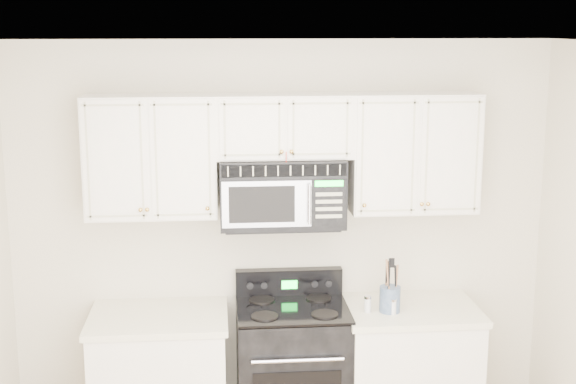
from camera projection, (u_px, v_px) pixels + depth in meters
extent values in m
cube|color=white|center=(316.00, 47.00, 3.31)|extent=(3.50, 3.50, 0.01)
cube|color=beige|center=(282.00, 239.00, 5.28)|extent=(3.50, 0.01, 2.60)
cube|color=beige|center=(158.00, 318.00, 4.99)|extent=(0.86, 0.65, 0.04)
cube|color=white|center=(408.00, 376.00, 5.22)|extent=(0.82, 0.63, 0.88)
cube|color=beige|center=(410.00, 310.00, 5.13)|extent=(0.86, 0.65, 0.04)
cube|color=black|center=(293.00, 377.00, 5.16)|extent=(0.71, 0.60, 0.92)
cylinder|color=silver|center=(298.00, 361.00, 4.79)|extent=(0.56, 0.02, 0.02)
cube|color=black|center=(293.00, 309.00, 5.07)|extent=(0.71, 0.60, 0.02)
cube|color=black|center=(289.00, 283.00, 5.30)|extent=(0.71, 0.08, 0.19)
cube|color=#11FF35|center=(289.00, 285.00, 5.26)|extent=(0.10, 0.00, 0.06)
cube|color=white|center=(151.00, 156.00, 4.93)|extent=(0.80, 0.33, 0.75)
cube|color=white|center=(413.00, 152.00, 5.07)|extent=(0.80, 0.33, 0.75)
cube|color=white|center=(284.00, 126.00, 4.96)|extent=(0.84, 0.33, 0.39)
sphere|color=tan|center=(147.00, 210.00, 4.80)|extent=(0.03, 0.03, 0.03)
sphere|color=tan|center=(207.00, 209.00, 4.83)|extent=(0.03, 0.03, 0.03)
sphere|color=tan|center=(364.00, 205.00, 4.92)|extent=(0.03, 0.03, 0.03)
sphere|color=tan|center=(422.00, 204.00, 4.95)|extent=(0.03, 0.03, 0.03)
sphere|color=tan|center=(282.00, 152.00, 4.80)|extent=(0.03, 0.03, 0.03)
sphere|color=tan|center=(292.00, 152.00, 4.81)|extent=(0.03, 0.03, 0.03)
cylinder|color=red|center=(286.00, 161.00, 4.82)|extent=(0.01, 0.00, 0.11)
sphere|color=tan|center=(286.00, 171.00, 4.83)|extent=(0.04, 0.04, 0.04)
cube|color=black|center=(282.00, 191.00, 5.02)|extent=(0.77, 0.39, 0.43)
cube|color=#B4AF95|center=(284.00, 170.00, 4.80)|extent=(0.75, 0.01, 0.08)
cube|color=#9C9CA4|center=(267.00, 204.00, 4.82)|extent=(0.54, 0.01, 0.28)
cube|color=black|center=(262.00, 205.00, 4.81)|extent=(0.40, 0.01, 0.22)
cube|color=black|center=(329.00, 203.00, 4.85)|extent=(0.21, 0.01, 0.28)
cube|color=#11FF35|center=(329.00, 184.00, 4.82)|extent=(0.17, 0.00, 0.04)
cylinder|color=silver|center=(310.00, 205.00, 4.81)|extent=(0.02, 0.02, 0.24)
cylinder|color=slate|center=(390.00, 299.00, 5.02)|extent=(0.13, 0.13, 0.16)
cylinder|color=#916242|center=(396.00, 287.00, 5.00)|extent=(0.01, 0.01, 0.28)
cylinder|color=black|center=(386.00, 284.00, 5.03)|extent=(0.01, 0.01, 0.31)
cylinder|color=#916242|center=(389.00, 285.00, 4.97)|extent=(0.01, 0.01, 0.33)
cylinder|color=black|center=(396.00, 287.00, 5.01)|extent=(0.01, 0.01, 0.28)
cylinder|color=#916242|center=(386.00, 284.00, 5.03)|extent=(0.01, 0.01, 0.31)
cylinder|color=black|center=(389.00, 285.00, 4.96)|extent=(0.01, 0.01, 0.33)
cylinder|color=silver|center=(368.00, 305.00, 5.02)|extent=(0.04, 0.04, 0.09)
cylinder|color=silver|center=(368.00, 297.00, 5.00)|extent=(0.04, 0.04, 0.02)
cylinder|color=silver|center=(393.00, 308.00, 4.98)|extent=(0.04, 0.04, 0.09)
cylinder|color=silver|center=(393.00, 300.00, 4.97)|extent=(0.04, 0.04, 0.02)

